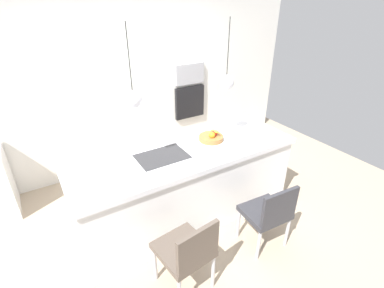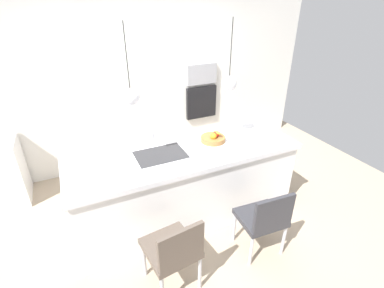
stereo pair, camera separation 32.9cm
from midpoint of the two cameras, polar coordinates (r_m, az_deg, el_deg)
floor at (r=3.83m, az=-3.85°, el=-13.84°), size 6.60×6.60×0.00m
back_wall at (r=4.58m, az=-14.34°, el=11.22°), size 6.00×0.10×2.60m
kitchen_island at (r=3.53m, az=-4.10°, el=-8.01°), size 2.70×0.96×0.95m
sink_basin at (r=3.17m, az=-9.06°, el=-2.67°), size 0.56×0.40×0.02m
faucet at (r=3.28m, az=-10.73°, el=1.18°), size 0.02×0.17×0.22m
fruit_bowl at (r=3.47m, az=1.30°, el=1.39°), size 0.30×0.30×0.15m
microwave at (r=4.88m, az=-2.54°, el=14.04°), size 0.54×0.08×0.34m
oven at (r=5.02m, az=-2.42°, el=8.48°), size 0.56×0.08×0.56m
chair_near at (r=2.72m, az=-4.67°, el=-20.95°), size 0.50×0.52×0.86m
chair_middle at (r=3.17m, az=12.47°, el=-13.48°), size 0.49×0.45×0.83m
pendant_light_left at (r=2.80m, az=-15.25°, el=8.83°), size 0.17×0.17×0.77m
pendant_light_right at (r=3.27m, az=4.10°, el=12.39°), size 0.17×0.17×0.77m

